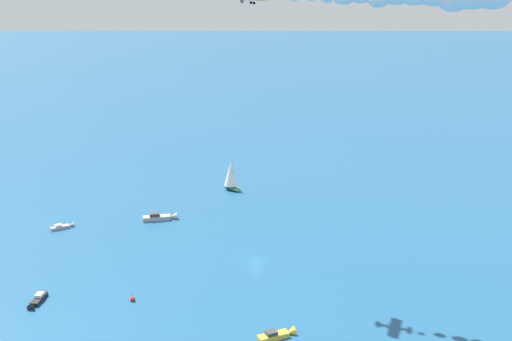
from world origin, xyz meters
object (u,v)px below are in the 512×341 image
Objects in this scene: sailboat_near_centre at (231,175)px; marker_buoy at (133,299)px; motorboat_far_stbd at (278,335)px; motorboat_inshore at (161,217)px; motorboat_offshore at (63,227)px; motorboat_trailing at (37,301)px.

sailboat_near_centre is 79.62m from marker_buoy.
marker_buoy reaches higher than motorboat_far_stbd.
sailboat_near_centre is at bearing -12.70° from motorboat_inshore.
motorboat_far_stbd is 3.26× the size of marker_buoy.
motorboat_offshore is at bearing 67.76° from motorboat_far_stbd.
motorboat_inshore reaches higher than motorboat_trailing.
motorboat_far_stbd is 34.34m from marker_buoy.
motorboat_far_stbd is 70.90m from motorboat_inshore.
motorboat_far_stbd is (-80.71, -45.49, -4.44)m from sailboat_near_centre.
motorboat_far_stbd is 0.97× the size of motorboat_trailing.
motorboat_inshore is 53.32m from motorboat_trailing.
motorboat_trailing is 3.37× the size of marker_buoy.
marker_buoy reaches higher than motorboat_trailing.
motorboat_inshore is 4.60× the size of marker_buoy.
motorboat_far_stbd is 1.09× the size of motorboat_offshore.
marker_buoy is at bearing -65.91° from motorboat_trailing.
motorboat_trailing is (-53.32, -0.14, -0.24)m from motorboat_inshore.
motorboat_offshore is (-49.81, 30.09, -4.52)m from sailboat_near_centre.
motorboat_trailing is (-37.21, -22.64, 0.02)m from motorboat_offshore.
motorboat_far_stbd is 53.32m from motorboat_trailing.
motorboat_offshore is 0.89× the size of motorboat_trailing.
sailboat_near_centre reaches higher than motorboat_trailing.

